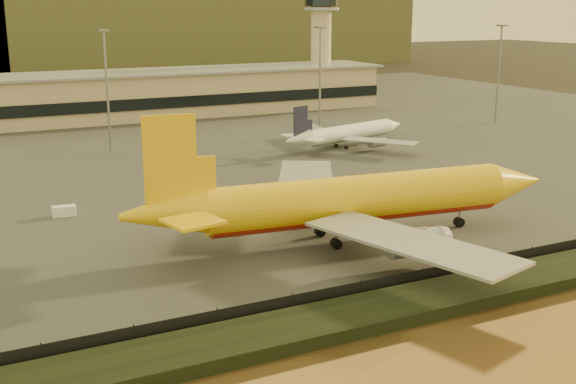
% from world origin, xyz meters
% --- Properties ---
extents(ground, '(900.00, 900.00, 0.00)m').
position_xyz_m(ground, '(0.00, 0.00, 0.00)').
color(ground, black).
rests_on(ground, ground).
extents(embankment, '(320.00, 7.00, 1.40)m').
position_xyz_m(embankment, '(0.00, -17.00, 0.70)').
color(embankment, black).
rests_on(embankment, ground).
extents(tarmac, '(320.00, 220.00, 0.20)m').
position_xyz_m(tarmac, '(0.00, 95.00, 0.10)').
color(tarmac, '#2D2D2D').
rests_on(tarmac, ground).
extents(perimeter_fence, '(300.00, 0.05, 2.20)m').
position_xyz_m(perimeter_fence, '(0.00, -13.00, 1.30)').
color(perimeter_fence, black).
rests_on(perimeter_fence, tarmac).
extents(terminal_building, '(202.00, 25.00, 12.60)m').
position_xyz_m(terminal_building, '(-14.52, 125.55, 6.25)').
color(terminal_building, tan).
rests_on(terminal_building, tarmac).
extents(control_tower, '(11.20, 11.20, 35.50)m').
position_xyz_m(control_tower, '(70.00, 131.00, 21.66)').
color(control_tower, tan).
rests_on(control_tower, tarmac).
extents(apron_light_masts, '(152.20, 12.20, 25.40)m').
position_xyz_m(apron_light_masts, '(15.00, 75.00, 15.70)').
color(apron_light_masts, slate).
rests_on(apron_light_masts, tarmac).
extents(dhl_cargo_jet, '(59.83, 58.22, 17.86)m').
position_xyz_m(dhl_cargo_jet, '(3.88, 5.14, 5.53)').
color(dhl_cargo_jet, '#E3A80B').
rests_on(dhl_cargo_jet, tarmac).
extents(white_narrowbody_jet, '(35.22, 33.64, 10.26)m').
position_xyz_m(white_narrowbody_jet, '(37.35, 60.76, 3.26)').
color(white_narrowbody_jet, white).
rests_on(white_narrowbody_jet, tarmac).
extents(gse_vehicle_yellow, '(3.91, 2.17, 1.67)m').
position_xyz_m(gse_vehicle_yellow, '(5.93, 23.04, 1.04)').
color(gse_vehicle_yellow, '#E3A80B').
rests_on(gse_vehicle_yellow, tarmac).
extents(gse_vehicle_white, '(3.49, 1.74, 1.53)m').
position_xyz_m(gse_vehicle_white, '(-27.93, 33.59, 0.97)').
color(gse_vehicle_white, white).
rests_on(gse_vehicle_white, tarmac).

